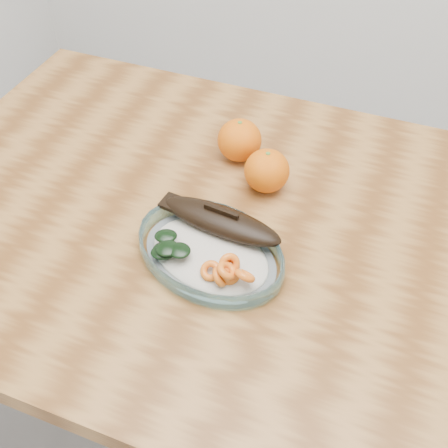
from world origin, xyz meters
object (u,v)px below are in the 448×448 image
(plated_meal, at_px, (211,249))
(orange_left, at_px, (239,140))
(orange_right, at_px, (267,171))
(dining_table, at_px, (234,261))

(plated_meal, distance_m, orange_left, 0.26)
(orange_left, bearing_deg, orange_right, -40.51)
(plated_meal, bearing_deg, orange_left, 115.00)
(orange_right, bearing_deg, orange_left, 139.49)
(dining_table, bearing_deg, plated_meal, -95.70)
(orange_right, bearing_deg, dining_table, -101.70)
(plated_meal, distance_m, orange_right, 0.19)
(orange_left, distance_m, orange_right, 0.10)
(dining_table, relative_size, orange_right, 15.03)
(dining_table, height_order, plated_meal, plated_meal)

